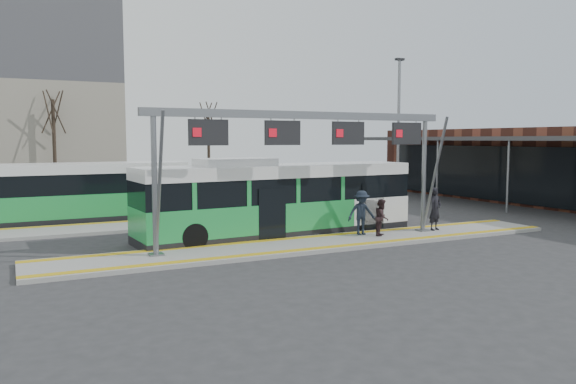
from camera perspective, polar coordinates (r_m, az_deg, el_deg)
name	(u,v)px	position (r m, az deg, el deg)	size (l,w,h in m)	color
ground	(320,245)	(22.67, 3.22, -5.44)	(120.00, 120.00, 0.00)	#2D2D30
platform_main	(320,244)	(22.66, 3.22, -5.25)	(22.00, 3.00, 0.15)	gray
platform_second	(170,224)	(28.54, -11.89, -3.15)	(20.00, 3.00, 0.15)	gray
tactile_main	(320,241)	(22.64, 3.23, -5.04)	(22.00, 2.65, 0.02)	gold
tactile_second	(164,219)	(29.64, -12.45, -2.69)	(20.00, 0.35, 0.02)	gold
gantry	(309,138)	(22.32, 2.18, 5.50)	(13.00, 1.68, 5.20)	slate
hero_bus	(278,200)	(24.67, -1.01, -0.83)	(12.72, 3.48, 3.46)	black
bg_bus_green	(66,194)	(30.69, -21.65, -0.15)	(12.18, 2.82, 3.03)	black
passenger_a	(435,209)	(26.21, 14.73, -1.67)	(0.70, 0.46, 1.93)	black
passenger_b	(382,217)	(24.26, 9.52, -2.56)	(0.76, 0.59, 1.57)	#2E1E21
passenger_c	(361,213)	(24.36, 7.48, -2.09)	(1.23, 0.71, 1.91)	black
tree_left	(53,113)	(48.52, -22.76, 7.44)	(1.40, 1.40, 8.38)	#382B21
tree_mid	(208,120)	(53.64, -8.10, 7.26)	(1.40, 1.40, 8.00)	#382B21
lamp_east	(398,133)	(31.88, 11.15, 5.88)	(0.50, 0.25, 8.68)	slate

